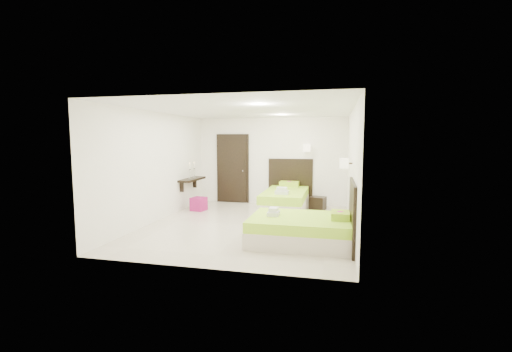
% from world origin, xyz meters
% --- Properties ---
extents(floor, '(5.50, 5.50, 0.00)m').
position_xyz_m(floor, '(0.00, 0.00, 0.00)').
color(floor, beige).
rests_on(floor, ground).
extents(bed_single, '(1.33, 2.21, 1.82)m').
position_xyz_m(bed_single, '(0.60, 1.73, 0.33)').
color(bed_single, beige).
rests_on(bed_single, ground).
extents(bed_double, '(1.91, 1.63, 1.58)m').
position_xyz_m(bed_double, '(1.37, -1.09, 0.28)').
color(bed_double, beige).
rests_on(bed_double, ground).
extents(nightstand, '(0.49, 0.46, 0.36)m').
position_xyz_m(nightstand, '(1.45, 2.13, 0.18)').
color(nightstand, black).
rests_on(nightstand, ground).
extents(ottoman, '(0.42, 0.42, 0.36)m').
position_xyz_m(ottoman, '(-1.75, 1.26, 0.18)').
color(ottoman, '#8E1355').
rests_on(ottoman, ground).
extents(door, '(1.02, 0.15, 2.14)m').
position_xyz_m(door, '(-1.20, 2.70, 1.05)').
color(door, black).
rests_on(door, ground).
extents(console_shelf, '(0.35, 1.20, 0.78)m').
position_xyz_m(console_shelf, '(-2.08, 1.60, 0.82)').
color(console_shelf, black).
rests_on(console_shelf, ground).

